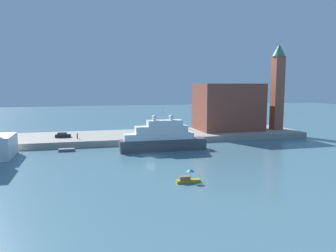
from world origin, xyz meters
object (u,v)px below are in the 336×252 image
at_px(large_yacht, 162,138).
at_px(work_barge, 67,150).
at_px(parked_car, 63,135).
at_px(person_figure, 77,136).
at_px(harbor_building, 228,107).
at_px(mooring_bollard, 161,137).
at_px(small_motorboat, 188,178).
at_px(bell_tower, 278,84).

distance_m(large_yacht, work_barge, 24.89).
height_order(parked_car, person_figure, person_figure).
xyz_separation_m(harbor_building, parked_car, (-54.38, -4.39, -7.28)).
xyz_separation_m(person_figure, mooring_bollard, (23.58, -4.60, -0.40)).
bearing_deg(mooring_bollard, work_barge, -169.20).
height_order(small_motorboat, person_figure, person_figure).
bearing_deg(harbor_building, parked_car, -175.39).
bearing_deg(bell_tower, large_yacht, -157.56).
bearing_deg(large_yacht, parked_car, 145.50).
bearing_deg(harbor_building, person_figure, -171.21).
bearing_deg(small_motorboat, work_barge, 122.96).
distance_m(work_barge, person_figure, 10.15).
distance_m(small_motorboat, parked_car, 52.74).
distance_m(small_motorboat, bell_tower, 69.41).
bearing_deg(person_figure, bell_tower, 3.65).
height_order(bell_tower, mooring_bollard, bell_tower).
bearing_deg(harbor_building, mooring_bollard, -155.10).
bearing_deg(bell_tower, harbor_building, 168.17).
xyz_separation_m(small_motorboat, bell_tower, (47.33, 47.96, 16.63)).
relative_size(harbor_building, bell_tower, 0.72).
bearing_deg(large_yacht, harbor_building, 37.87).
relative_size(bell_tower, parked_car, 6.54).
height_order(large_yacht, parked_car, large_yacht).
relative_size(work_barge, bell_tower, 0.14).
bearing_deg(bell_tower, work_barge, -168.72).
bearing_deg(person_figure, harbor_building, 8.79).
relative_size(work_barge, mooring_bollard, 5.20).
height_order(work_barge, mooring_bollard, mooring_bollard).
height_order(person_figure, mooring_bollard, person_figure).
bearing_deg(mooring_bollard, large_yacht, -100.88).
distance_m(parked_car, mooring_bollard, 28.88).
bearing_deg(work_barge, small_motorboat, -57.04).
xyz_separation_m(large_yacht, work_barge, (-24.25, 4.82, -2.85)).
xyz_separation_m(large_yacht, mooring_bollard, (1.88, 9.81, -1.10)).
bearing_deg(work_barge, bell_tower, 11.28).
distance_m(large_yacht, harbor_building, 36.68).
xyz_separation_m(large_yacht, harbor_building, (28.51, 22.17, 6.41)).
relative_size(bell_tower, person_figure, 17.31).
relative_size(parked_car, person_figure, 2.65).
xyz_separation_m(small_motorboat, work_barge, (-22.12, 34.12, -0.46)).
bearing_deg(harbor_building, work_barge, -161.80).
distance_m(parked_car, person_figure, 5.37).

